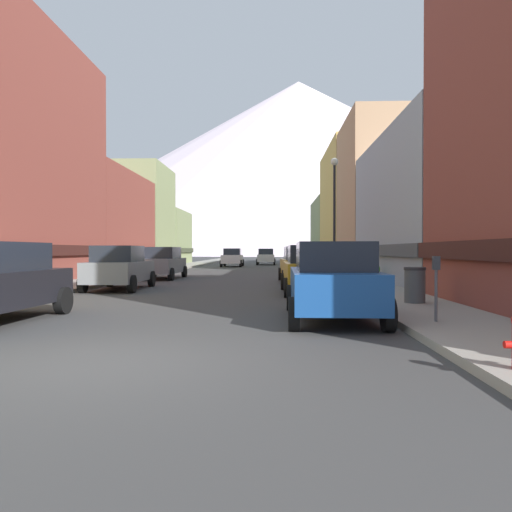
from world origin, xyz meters
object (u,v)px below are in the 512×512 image
Objects in this scene: trash_bin_right at (415,285)px; streetlamp_right at (334,200)px; car_left_1 at (120,267)px; parking_meter_near at (436,279)px; car_left_2 at (162,263)px; potted_plant_0 at (374,272)px; car_right_0 at (332,281)px; pedestrian_0 at (360,266)px; car_right_1 at (310,269)px; car_driving_0 at (266,257)px; car_right_2 at (301,264)px; car_driving_1 at (232,257)px.

streetlamp_right is at bearing 95.84° from trash_bin_right.
car_left_1 reaches higher than parking_meter_near.
potted_plant_0 is at bearing -24.07° from car_left_2.
trash_bin_right is 8.58m from potted_plant_0.
car_left_1 is 1.01× the size of car_right_0.
pedestrian_0 reaches higher than parking_meter_near.
car_right_0 is at bearing -97.28° from streetlamp_right.
car_left_2 and car_right_1 have the same top height.
car_left_1 is at bearing 149.89° from trash_bin_right.
potted_plant_0 is at bearing -80.25° from car_driving_0.
trash_bin_right is (2.55, -10.59, -0.26)m from car_right_2.
car_right_0 is 3.33× the size of parking_meter_near.
car_driving_1 is 3.31× the size of parking_meter_near.
parking_meter_near is at bearing -31.32° from car_right_0.
car_right_1 is 6.40m from streetlamp_right.
parking_meter_near is at bearing -84.56° from car_driving_0.
trash_bin_right is 1.15× the size of potted_plant_0.
potted_plant_0 is at bearing 84.11° from parking_meter_near.
pedestrian_0 is at bearing 55.13° from car_right_1.
car_right_0 and car_driving_1 have the same top height.
car_right_2 is at bearing 147.55° from potted_plant_0.
car_right_0 is at bearing -90.01° from car_right_2.
car_driving_0 is 30.60m from streetlamp_right.
streetlamp_right reaches higher than parking_meter_near.
car_right_1 is 2.63× the size of pedestrian_0.
pedestrian_0 is 0.29× the size of streetlamp_right.
potted_plant_0 is (10.80, 2.67, -0.29)m from car_left_1.
parking_meter_near is 1.56× the size of potted_plant_0.
trash_bin_right is at bearing 42.97° from car_right_0.
car_left_2 is 1.00× the size of car_right_0.
pedestrian_0 is (7.85, -25.94, 0.03)m from car_driving_1.
car_driving_0 is (-2.20, 35.60, 0.00)m from car_right_1.
car_left_1 is at bearing 168.79° from car_right_1.
streetlamp_right is at bearing -27.94° from car_right_2.
car_driving_1 is 5.16× the size of potted_plant_0.
car_right_0 is at bearing -137.03° from trash_bin_right.
car_driving_0 is 2.62× the size of pedestrian_0.
car_driving_1 is 2.62× the size of pedestrian_0.
car_right_0 is at bearing -81.52° from car_driving_1.
parking_meter_near is (1.95, -1.19, 0.11)m from car_right_0.
pedestrian_0 is (-0.75, -0.66, 0.31)m from potted_plant_0.
car_left_2 is at bearing 159.84° from car_right_2.
trash_bin_right is (7.95, -33.83, -0.26)m from car_driving_1.
car_right_2 is 5.24× the size of potted_plant_0.
streetlamp_right is (1.55, -0.82, 3.09)m from car_right_2.
parking_meter_near is (9.55, -9.45, 0.11)m from car_left_1.
trash_bin_right is (2.55, -4.38, -0.26)m from car_right_1.
car_right_0 is 0.76× the size of streetlamp_right.
trash_bin_right is 7.90m from pedestrian_0.
streetlamp_right is (9.15, 3.88, 3.09)m from car_left_1.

